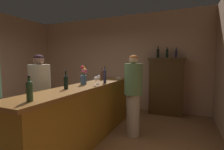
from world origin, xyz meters
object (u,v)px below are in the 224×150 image
at_px(bar_counter, 87,113).
at_px(wine_glass_front, 96,79).
at_px(wine_bottle_riesling, 66,81).
at_px(display_bottle_midleft, 167,53).
at_px(wine_bottle_malbec, 105,76).
at_px(display_bottle_center, 176,53).
at_px(cheese_plate, 119,78).
at_px(wine_bottle_rose, 102,74).
at_px(wine_glass_mid, 99,77).
at_px(wine_bottle_merlot, 29,90).
at_px(patron_tall, 40,96).
at_px(bartender, 133,92).
at_px(display_bottle_left, 158,53).
at_px(flower_arrangement, 84,75).
at_px(display_cabinet, 166,85).

bearing_deg(bar_counter, wine_glass_front, 0.10).
height_order(wine_bottle_riesling, display_bottle_midleft, display_bottle_midleft).
relative_size(wine_glass_front, display_bottle_midleft, 0.53).
xyz_separation_m(wine_bottle_malbec, display_bottle_center, (1.23, 1.88, 0.50)).
bearing_deg(cheese_plate, wine_bottle_rose, -115.00).
distance_m(wine_glass_mid, cheese_plate, 1.12).
height_order(bar_counter, cheese_plate, cheese_plate).
relative_size(wine_glass_front, wine_glass_mid, 1.00).
distance_m(wine_bottle_merlot, display_bottle_midleft, 3.76).
xyz_separation_m(wine_glass_mid, patron_tall, (-0.83, -0.67, -0.31)).
bearing_deg(patron_tall, cheese_plate, 37.19).
bearing_deg(display_bottle_center, wine_bottle_rose, -138.58).
relative_size(wine_glass_mid, bartender, 0.10).
xyz_separation_m(patron_tall, bartender, (1.44, 0.98, 0.00)).
height_order(bar_counter, wine_bottle_malbec, wine_bottle_malbec).
bearing_deg(wine_glass_front, display_bottle_left, 71.81).
bearing_deg(display_bottle_left, wine_glass_front, -108.19).
relative_size(wine_bottle_malbec, cheese_plate, 2.40).
distance_m(wine_bottle_malbec, bartender, 0.66).
bearing_deg(bar_counter, wine_glass_mid, 66.19).
height_order(wine_bottle_riesling, cheese_plate, wine_bottle_riesling).
xyz_separation_m(bar_counter, wine_glass_front, (0.20, 0.00, 0.65)).
bearing_deg(display_bottle_midleft, wine_bottle_malbec, -117.92).
relative_size(wine_bottle_merlot, wine_glass_mid, 1.69).
xyz_separation_m(flower_arrangement, bartender, (0.82, 0.51, -0.36)).
bearing_deg(wine_bottle_malbec, bar_counter, -116.82).
height_order(wine_bottle_malbec, display_bottle_midleft, display_bottle_midleft).
height_order(display_cabinet, wine_bottle_malbec, display_cabinet).
bearing_deg(bar_counter, wine_bottle_merlot, -85.17).
relative_size(wine_bottle_rose, display_bottle_midleft, 0.89).
height_order(display_bottle_center, patron_tall, display_bottle_center).
bearing_deg(wine_bottle_riesling, wine_glass_front, 64.02).
distance_m(wine_bottle_merlot, display_bottle_left, 3.70).
bearing_deg(display_bottle_midleft, bartender, -105.36).
distance_m(flower_arrangement, display_bottle_center, 2.71).
distance_m(cheese_plate, bartender, 1.04).
relative_size(bar_counter, display_cabinet, 2.00).
height_order(flower_arrangement, display_bottle_center, display_bottle_center).
distance_m(wine_glass_mid, flower_arrangement, 0.30).
bearing_deg(wine_glass_mid, display_bottle_left, 67.52).
height_order(wine_bottle_riesling, wine_glass_front, wine_bottle_riesling).
xyz_separation_m(display_cabinet, wine_bottle_merlot, (-1.08, -3.57, 0.36)).
relative_size(display_bottle_center, patron_tall, 0.17).
height_order(wine_bottle_riesling, wine_glass_mid, wine_bottle_riesling).
relative_size(wine_bottle_riesling, wine_bottle_malbec, 0.87).
bearing_deg(patron_tall, display_cabinet, 26.17).
xyz_separation_m(wine_bottle_riesling, wine_bottle_malbec, (0.24, 0.89, 0.03)).
bearing_deg(display_bottle_left, patron_tall, -121.86).
xyz_separation_m(bar_counter, display_cabinet, (1.19, 2.26, 0.29)).
relative_size(display_cabinet, patron_tall, 0.99).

